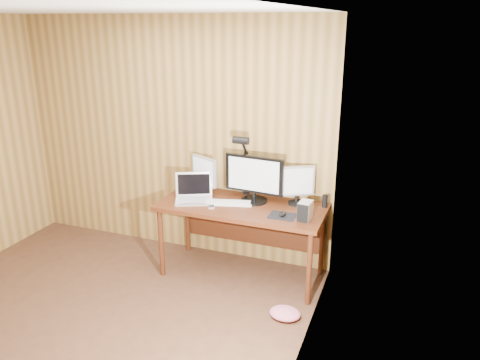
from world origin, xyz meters
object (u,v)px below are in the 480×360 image
Objects in this scene: mouse at (282,214)px; speaker at (325,201)px; laptop at (194,194)px; desk_lamp at (243,157)px; keyboard at (228,203)px; desk at (244,214)px; monitor_left at (204,174)px; hard_drive at (305,211)px; phone at (212,207)px; monitor_right at (297,184)px; monitor_center at (254,178)px.

speaker reaches higher than mouse.
desk_lamp is (0.43, 0.25, 0.35)m from laptop.
desk_lamp reaches higher than mouse.
keyboard is 0.47m from desk_lamp.
monitor_left is at bearing 167.45° from desk.
desk is at bearing -12.62° from laptop.
monitor_left reaches higher than hard_drive.
monitor_left reaches higher than laptop.
laptop is 1.27m from speaker.
desk is 14.05× the size of phone.
hard_drive is at bearing -22.86° from keyboard.
monitor_right is at bearing 27.32° from monitor_left.
hard_drive is 0.25× the size of desk_lamp.
mouse is at bearing -126.65° from monitor_right.
phone is 0.17× the size of desk_lamp.
speaker reaches higher than phone.
monitor_left is at bearing 169.77° from hard_drive.
desk is at bearing 167.65° from hard_drive.
monitor_left reaches higher than keyboard.
mouse is at bearing 7.33° from monitor_left.
keyboard is at bearing -164.90° from speaker.
monitor_center is 1.34× the size of laptop.
desk_lamp reaches higher than monitor_right.
laptop is (-0.02, -0.21, -0.14)m from monitor_left.
laptop reaches higher than hard_drive.
desk is at bearing -64.07° from desk_lamp.
desk is 4.17× the size of monitor_right.
monitor_right is 3.71× the size of mouse.
keyboard is (-0.13, -0.09, 0.13)m from desk.
monitor_right is at bearing 8.43° from phone.
monitor_center reaches higher than desk.
laptop is 0.28m from phone.
hard_drive is (0.57, -0.26, -0.16)m from monitor_center.
desk is 0.38m from monitor_center.
monitor_right is 0.84m from phone.
monitor_center is 0.64m from hard_drive.
monitor_left is at bearing 169.03° from mouse.
keyboard is at bearing -22.11° from laptop.
monitor_center is at bearing 161.99° from monitor_right.
keyboard is (0.36, 0.01, -0.05)m from laptop.
monitor_right is at bearing 14.99° from desk.
desk is 0.60m from monitor_right.
phone is (0.22, -0.33, -0.20)m from monitor_left.
monitor_right is 1.01m from laptop.
keyboard is 2.83× the size of hard_drive.
phone is at bearing -170.44° from mouse.
laptop is at bearing -179.95° from hard_drive.
phone is at bearing -137.99° from desk.
desk_lamp is at bearing 46.31° from phone.
speaker is 0.89m from desk_lamp.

